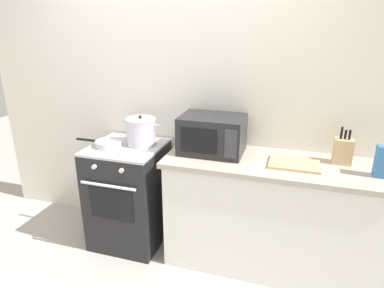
% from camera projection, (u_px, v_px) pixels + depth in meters
% --- Properties ---
extents(back_wall, '(4.40, 0.10, 2.50)m').
position_uv_depth(back_wall, '(212.00, 104.00, 2.91)').
color(back_wall, silver).
rests_on(back_wall, ground_plane).
extents(lower_cabinet_right, '(1.64, 0.56, 0.88)m').
position_uv_depth(lower_cabinet_right, '(272.00, 217.00, 2.70)').
color(lower_cabinet_right, white).
rests_on(lower_cabinet_right, ground_plane).
extents(countertop_right, '(1.70, 0.60, 0.04)m').
position_uv_depth(countertop_right, '(276.00, 164.00, 2.54)').
color(countertop_right, '#ADA393').
rests_on(countertop_right, lower_cabinet_right).
extents(stove, '(0.60, 0.64, 0.92)m').
position_uv_depth(stove, '(129.00, 194.00, 3.02)').
color(stove, black).
rests_on(stove, ground_plane).
extents(stock_pot, '(0.34, 0.26, 0.26)m').
position_uv_depth(stock_pot, '(141.00, 131.00, 2.87)').
color(stock_pot, silver).
rests_on(stock_pot, stove).
extents(frying_pan, '(0.43, 0.23, 0.05)m').
position_uv_depth(frying_pan, '(108.00, 143.00, 2.85)').
color(frying_pan, silver).
rests_on(frying_pan, stove).
extents(microwave, '(0.50, 0.37, 0.30)m').
position_uv_depth(microwave, '(212.00, 134.00, 2.68)').
color(microwave, '#232326').
rests_on(microwave, countertop_right).
extents(cutting_board, '(0.36, 0.26, 0.02)m').
position_uv_depth(cutting_board, '(294.00, 164.00, 2.48)').
color(cutting_board, tan).
rests_on(cutting_board, countertop_right).
extents(knife_block, '(0.13, 0.10, 0.28)m').
position_uv_depth(knife_block, '(343.00, 151.00, 2.48)').
color(knife_block, tan).
rests_on(knife_block, countertop_right).
extents(pasta_box, '(0.08, 0.08, 0.22)m').
position_uv_depth(pasta_box, '(382.00, 161.00, 2.26)').
color(pasta_box, teal).
rests_on(pasta_box, countertop_right).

